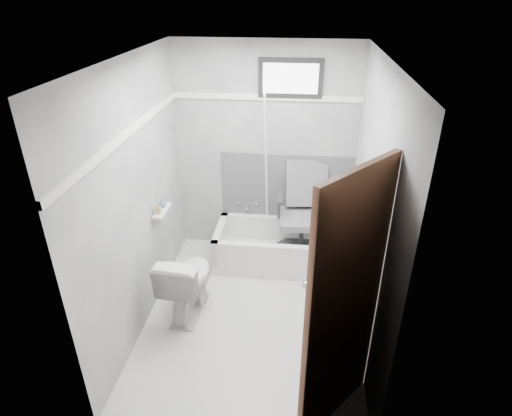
# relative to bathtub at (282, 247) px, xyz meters

# --- Properties ---
(floor) EXTENTS (2.60, 2.60, 0.00)m
(floor) POSITION_rel_bathtub_xyz_m (-0.23, -0.93, -0.21)
(floor) COLOR white
(floor) RESTS_ON ground
(ceiling) EXTENTS (2.60, 2.60, 0.00)m
(ceiling) POSITION_rel_bathtub_xyz_m (-0.23, -0.93, 2.19)
(ceiling) COLOR silver
(ceiling) RESTS_ON floor
(wall_back) EXTENTS (2.00, 0.02, 2.40)m
(wall_back) POSITION_rel_bathtub_xyz_m (-0.23, 0.37, 0.99)
(wall_back) COLOR slate
(wall_back) RESTS_ON floor
(wall_front) EXTENTS (2.00, 0.02, 2.40)m
(wall_front) POSITION_rel_bathtub_xyz_m (-0.23, -2.23, 0.99)
(wall_front) COLOR slate
(wall_front) RESTS_ON floor
(wall_left) EXTENTS (0.02, 2.60, 2.40)m
(wall_left) POSITION_rel_bathtub_xyz_m (-1.23, -0.93, 0.99)
(wall_left) COLOR slate
(wall_left) RESTS_ON floor
(wall_right) EXTENTS (0.02, 2.60, 2.40)m
(wall_right) POSITION_rel_bathtub_xyz_m (0.77, -0.93, 0.99)
(wall_right) COLOR slate
(wall_right) RESTS_ON floor
(bathtub) EXTENTS (1.50, 0.70, 0.42)m
(bathtub) POSITION_rel_bathtub_xyz_m (0.00, 0.00, 0.00)
(bathtub) COLOR silver
(bathtub) RESTS_ON floor
(office_chair) EXTENTS (0.65, 0.65, 1.03)m
(office_chair) POSITION_rel_bathtub_xyz_m (0.22, 0.05, 0.43)
(office_chair) COLOR #5D5D61
(office_chair) RESTS_ON bathtub
(toilet) EXTENTS (0.47, 0.75, 0.71)m
(toilet) POSITION_rel_bathtub_xyz_m (-0.85, -0.93, 0.14)
(toilet) COLOR silver
(toilet) RESTS_ON floor
(door) EXTENTS (0.78, 0.78, 2.00)m
(door) POSITION_rel_bathtub_xyz_m (0.75, -2.21, 0.79)
(door) COLOR #573220
(door) RESTS_ON floor
(window) EXTENTS (0.66, 0.04, 0.40)m
(window) POSITION_rel_bathtub_xyz_m (0.02, 0.36, 1.81)
(window) COLOR black
(window) RESTS_ON wall_back
(backerboard) EXTENTS (1.50, 0.02, 0.78)m
(backerboard) POSITION_rel_bathtub_xyz_m (0.02, 0.36, 0.59)
(backerboard) COLOR #4C4C4F
(backerboard) RESTS_ON wall_back
(trim_back) EXTENTS (2.00, 0.02, 0.06)m
(trim_back) POSITION_rel_bathtub_xyz_m (-0.23, 0.36, 1.61)
(trim_back) COLOR white
(trim_back) RESTS_ON wall_back
(trim_left) EXTENTS (0.02, 2.60, 0.06)m
(trim_left) POSITION_rel_bathtub_xyz_m (-1.22, -0.93, 1.61)
(trim_left) COLOR white
(trim_left) RESTS_ON wall_left
(pole) EXTENTS (0.02, 0.62, 1.86)m
(pole) POSITION_rel_bathtub_xyz_m (-0.20, 0.13, 0.84)
(pole) COLOR white
(pole) RESTS_ON bathtub
(shelf) EXTENTS (0.10, 0.32, 0.02)m
(shelf) POSITION_rel_bathtub_xyz_m (-1.16, -0.55, 0.69)
(shelf) COLOR silver
(shelf) RESTS_ON wall_left
(soap_bottle_a) EXTENTS (0.06, 0.06, 0.12)m
(soap_bottle_a) POSITION_rel_bathtub_xyz_m (-1.17, -0.63, 0.76)
(soap_bottle_a) COLOR #A58D52
(soap_bottle_a) RESTS_ON shelf
(soap_bottle_b) EXTENTS (0.09, 0.09, 0.09)m
(soap_bottle_b) POSITION_rel_bathtub_xyz_m (-1.17, -0.49, 0.75)
(soap_bottle_b) COLOR slate
(soap_bottle_b) RESTS_ON shelf
(faucet) EXTENTS (0.26, 0.10, 0.16)m
(faucet) POSITION_rel_bathtub_xyz_m (-0.43, 0.34, 0.34)
(faucet) COLOR silver
(faucet) RESTS_ON wall_back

